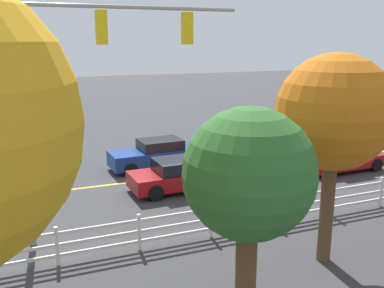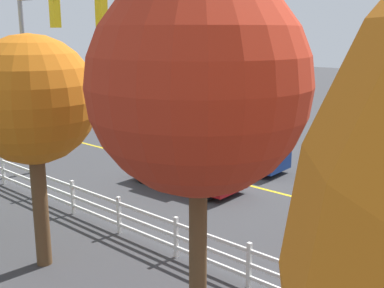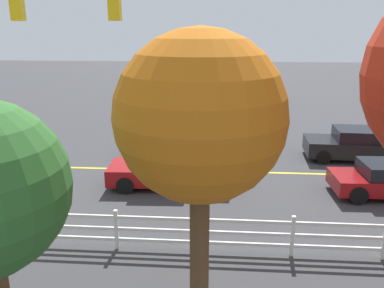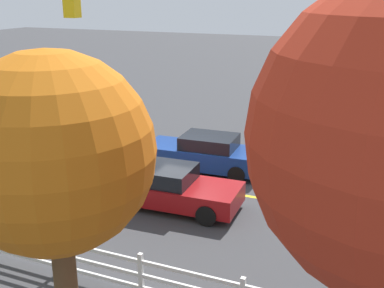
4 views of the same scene
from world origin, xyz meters
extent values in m
plane|color=#38383A|center=(0.00, 0.00, 0.00)|extent=(120.00, 120.00, 0.00)
cube|color=gold|center=(-4.00, 0.00, 0.00)|extent=(28.00, 0.16, 0.01)
cylinder|color=gray|center=(5.88, 4.73, 3.72)|extent=(0.20, 0.20, 7.45)
cube|color=gold|center=(3.44, 4.73, 6.55)|extent=(0.32, 0.28, 1.00)
sphere|color=red|center=(3.44, 4.58, 6.87)|extent=(0.17, 0.17, 0.17)
sphere|color=orange|center=(3.44, 4.58, 6.55)|extent=(0.17, 0.17, 0.17)
sphere|color=#148C19|center=(3.44, 4.58, 6.23)|extent=(0.17, 0.17, 0.17)
cube|color=gold|center=(0.71, 4.73, 6.55)|extent=(0.32, 0.28, 1.00)
sphere|color=red|center=(0.71, 4.58, 6.87)|extent=(0.17, 0.17, 0.17)
sphere|color=orange|center=(0.71, 4.58, 6.55)|extent=(0.17, 0.17, 0.17)
sphere|color=#148C19|center=(0.71, 4.58, 6.23)|extent=(0.17, 0.17, 0.17)
cube|color=maroon|center=(-0.31, 1.72, 0.53)|extent=(4.66, 1.95, 0.63)
cube|color=black|center=(-0.08, 1.73, 1.10)|extent=(2.05, 1.67, 0.50)
cylinder|color=black|center=(-1.84, 0.84, 0.32)|extent=(0.65, 0.24, 0.64)
cylinder|color=black|center=(-1.90, 2.49, 0.32)|extent=(0.65, 0.24, 0.64)
cylinder|color=black|center=(1.29, 0.96, 0.32)|extent=(0.65, 0.24, 0.64)
cylinder|color=black|center=(1.22, 2.61, 0.32)|extent=(0.65, 0.24, 0.64)
cylinder|color=black|center=(-6.86, -1.32, 0.32)|extent=(0.65, 0.26, 0.64)
cube|color=navy|center=(-0.14, -1.72, 0.58)|extent=(4.62, 1.92, 0.72)
cube|color=black|center=(-0.37, -1.73, 1.19)|extent=(2.11, 1.64, 0.49)
cylinder|color=black|center=(1.36, -0.85, 0.32)|extent=(0.65, 0.25, 0.64)
cylinder|color=black|center=(1.44, -2.44, 0.32)|extent=(0.65, 0.25, 0.64)
cylinder|color=black|center=(-1.72, -0.99, 0.32)|extent=(0.65, 0.25, 0.64)
cylinder|color=black|center=(-1.65, -2.58, 0.32)|extent=(0.65, 0.25, 0.64)
cylinder|color=black|center=(-6.98, 1.31, 0.32)|extent=(0.65, 0.24, 0.64)
cylinder|color=black|center=(-7.02, 2.90, 0.32)|extent=(0.65, 0.24, 0.64)
cube|color=white|center=(-6.55, 6.35, 0.57)|extent=(0.10, 0.10, 1.15)
cube|color=white|center=(-4.18, 6.35, 0.57)|extent=(0.10, 0.10, 1.15)
cube|color=white|center=(-1.82, 6.35, 0.57)|extent=(0.10, 0.10, 1.15)
cube|color=white|center=(0.55, 6.35, 0.57)|extent=(0.10, 0.10, 1.15)
cube|color=white|center=(2.91, 6.35, 0.57)|extent=(0.10, 0.10, 1.15)
cube|color=white|center=(5.27, 6.35, 0.57)|extent=(0.10, 0.10, 1.15)
cube|color=white|center=(-3.00, 6.35, 0.95)|extent=(26.00, 0.06, 0.09)
cube|color=white|center=(-3.00, 6.35, 0.60)|extent=(26.00, 0.06, 0.09)
cube|color=white|center=(-3.00, 6.35, 0.28)|extent=(26.00, 0.06, 0.09)
cylinder|color=brown|center=(-6.81, 8.48, 1.75)|extent=(0.35, 0.35, 3.50)
sphere|color=#B22D19|center=(-6.81, 8.48, 5.01)|extent=(4.03, 4.03, 4.03)
cylinder|color=brown|center=(-1.86, 8.92, 1.57)|extent=(0.39, 0.39, 3.14)
sphere|color=#C66614|center=(-1.86, 8.92, 4.32)|extent=(3.15, 3.15, 3.15)
camera|label=1|loc=(5.89, 17.98, 6.17)|focal=40.22mm
camera|label=2|loc=(-12.40, 14.89, 5.94)|focal=44.81mm
camera|label=3|loc=(-2.23, 15.80, 5.82)|focal=36.76mm
camera|label=4|loc=(-6.42, 14.32, 6.65)|focal=44.18mm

